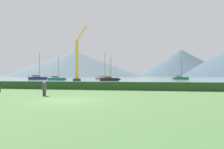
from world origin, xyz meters
name	(u,v)px	position (x,y,z in m)	size (l,w,h in m)	color
ground_plane	(69,101)	(0.00, 0.00, 0.00)	(1000.00, 1000.00, 0.00)	#517A42
harbor_water	(143,78)	(0.00, 137.00, 0.00)	(320.00, 246.00, 0.00)	#8C9EA3
hedge_line	(105,86)	(0.00, 11.00, 0.48)	(80.00, 1.20, 0.96)	#284C23
sailboat_slip_0	(180,78)	(18.75, 83.69, 0.67)	(8.13, 4.33, 9.88)	#236B38
sailboat_slip_1	(104,78)	(-15.85, 77.76, 0.71)	(8.47, 3.31, 12.71)	#9E9EA3
sailboat_slip_3	(38,78)	(-43.42, 68.51, 0.73)	(8.78, 4.79, 11.64)	navy
sailboat_slip_4	(57,79)	(-29.09, 57.67, 0.59)	(7.20, 3.16, 9.07)	#19707A
sailboat_slip_5	(110,79)	(-8.06, 53.06, 0.58)	(7.22, 3.05, 7.79)	black
person_seated_viewer	(44,88)	(-3.36, 2.65, 0.69)	(0.36, 0.56, 1.25)	#2D3347
dock_crane	(77,63)	(-18.29, 49.99, 5.81)	(4.63, 2.00, 18.23)	#333338
distant_hill_central_peak	(76,64)	(-109.94, 285.88, 19.81)	(208.29, 208.29, 39.62)	slate
distant_hill_east_ridge	(74,66)	(-123.71, 314.57, 17.98)	(197.29, 197.29, 35.97)	slate
distant_hill_far_shoulder	(181,63)	(64.95, 410.52, 27.07)	(182.16, 182.16, 54.15)	#4C6070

